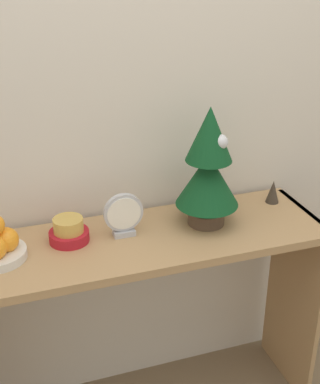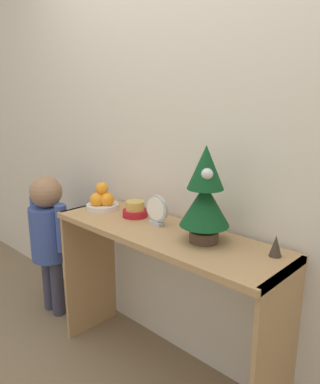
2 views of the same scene
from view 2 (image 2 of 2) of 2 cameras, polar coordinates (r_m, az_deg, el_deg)
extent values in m
cube|color=beige|center=(1.91, 5.65, 8.32)|extent=(7.00, 0.05, 2.50)
cube|color=tan|center=(1.83, 0.48, -6.33)|extent=(1.26, 0.40, 0.03)
cube|color=tan|center=(2.42, -10.51, -11.35)|extent=(0.02, 0.37, 0.82)
cube|color=tan|center=(1.71, 17.17, -23.75)|extent=(0.02, 0.37, 0.82)
cylinder|color=#4C3828|center=(1.70, 6.69, -6.68)|extent=(0.13, 0.13, 0.05)
cylinder|color=brown|center=(1.68, 6.73, -5.25)|extent=(0.02, 0.02, 0.04)
cone|color=#0F421E|center=(1.65, 6.84, -1.89)|extent=(0.22, 0.22, 0.19)
cone|color=#0F421E|center=(1.61, 7.01, 3.78)|extent=(0.16, 0.16, 0.19)
sphere|color=#2D4CA8|center=(1.66, 5.47, 0.89)|extent=(0.04, 0.04, 0.04)
sphere|color=silver|center=(1.58, 7.19, 2.73)|extent=(0.05, 0.05, 0.05)
sphere|color=red|center=(1.61, 5.64, 1.17)|extent=(0.05, 0.05, 0.05)
cylinder|color=silver|center=(2.18, -8.74, -2.20)|extent=(0.18, 0.18, 0.03)
sphere|color=orange|center=(2.15, -8.11, -1.19)|extent=(0.08, 0.08, 0.08)
sphere|color=orange|center=(2.20, -8.34, -0.87)|extent=(0.08, 0.08, 0.08)
sphere|color=orange|center=(2.16, -9.57, -1.18)|extent=(0.08, 0.08, 0.08)
sphere|color=orange|center=(2.16, -8.84, 0.55)|extent=(0.07, 0.07, 0.07)
cylinder|color=#AD1923|center=(2.03, -3.81, -3.22)|extent=(0.14, 0.14, 0.04)
cylinder|color=gold|center=(2.02, -3.83, -2.07)|extent=(0.10, 0.10, 0.05)
cube|color=#B2B2B7|center=(1.89, -0.48, -4.79)|extent=(0.08, 0.04, 0.02)
cylinder|color=#B2B2B7|center=(1.87, -0.48, -2.51)|extent=(0.14, 0.02, 0.14)
cylinder|color=white|center=(1.86, -0.70, -2.58)|extent=(0.12, 0.00, 0.12)
cone|color=#382D23|center=(1.60, 17.22, -7.85)|extent=(0.05, 0.05, 0.09)
cylinder|color=#38384C|center=(2.78, -16.56, -13.00)|extent=(0.09, 0.09, 0.39)
cylinder|color=#38384C|center=(2.70, -15.35, -13.84)|extent=(0.09, 0.09, 0.39)
cylinder|color=#384C93|center=(2.59, -16.54, -6.01)|extent=(0.25, 0.25, 0.36)
sphere|color=#997051|center=(2.51, -16.99, 0.04)|extent=(0.21, 0.21, 0.21)
cylinder|color=#384C93|center=(2.70, -18.32, -3.72)|extent=(0.07, 0.07, 0.30)
cylinder|color=#384C93|center=(2.44, -14.80, -5.40)|extent=(0.07, 0.07, 0.30)
camera|label=1|loc=(1.69, -58.86, 18.20)|focal=50.00mm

